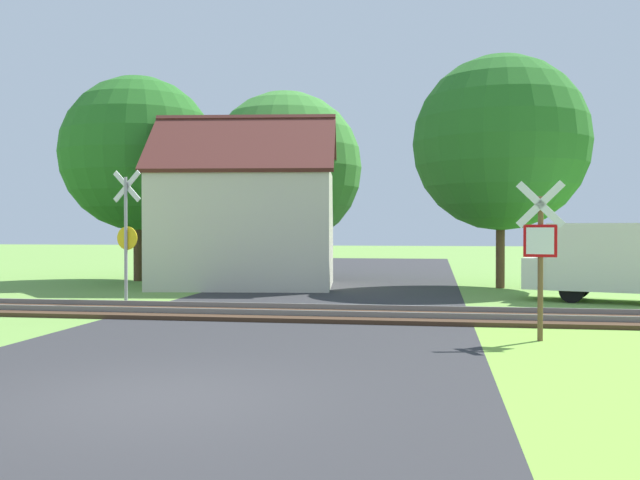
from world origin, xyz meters
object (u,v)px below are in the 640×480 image
Objects in this scene: house at (246,225)px; tree_center at (285,168)px; stop_sign_near at (540,249)px; tree_right at (501,143)px; mail_truck at (622,259)px; tree_left at (138,154)px; crossing_sign_far at (126,230)px.

tree_center reaches higher than house.
stop_sign_near is 0.36× the size of tree_right.
tree_right is at bearing -19.93° from tree_center.
tree_center is at bearing 73.65° from mail_truck.
tree_left is (-5.62, -1.80, 0.51)m from tree_center.
tree_center is (-8.37, 3.04, -0.52)m from tree_right.
tree_right is 1.00× the size of tree_left.
house is 6.14m from tree_left.
tree_right reaches higher than crossing_sign_far.
crossing_sign_far is 6.68m from house.
house is 4.60m from tree_center.
tree_center is 1.48× the size of mail_truck.
house reaches higher than mail_truck.
stop_sign_near is 0.42× the size of house.
tree_right reaches higher than tree_left.
tree_left is (-13.65, 13.33, 3.38)m from stop_sign_near.
crossing_sign_far is 13.88m from mail_truck.
stop_sign_near is 0.38× the size of tree_center.
crossing_sign_far is 9.71m from tree_left.
tree_center reaches higher than stop_sign_near.
tree_center is 14.00m from mail_truck.
crossing_sign_far is at bearing -11.63° from stop_sign_near.
tree_right reaches higher than stop_sign_near.
stop_sign_near is 14.18m from house.
stop_sign_near is at bearing 173.75° from mail_truck.
tree_right reaches higher than house.
stop_sign_near is at bearing -44.30° from tree_left.
house is at bearing -174.51° from tree_right.
tree_right reaches higher than mail_truck.
tree_left reaches higher than mail_truck.
tree_center is (0.61, 3.90, 2.36)m from house.
tree_center is at bearing 88.68° from crossing_sign_far.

